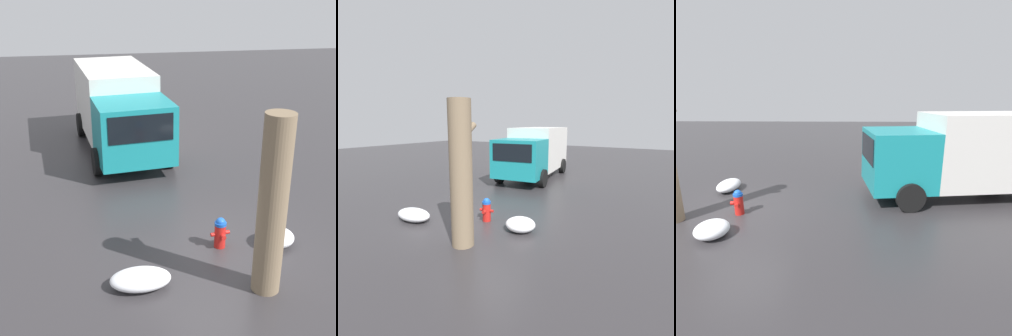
{
  "view_description": "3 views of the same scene",
  "coord_description": "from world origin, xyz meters",
  "views": [
    {
      "loc": [
        -9.16,
        2.83,
        5.93
      ],
      "look_at": [
        2.79,
        0.75,
        0.93
      ],
      "focal_mm": 50.0,
      "sensor_mm": 36.0,
      "label": 1
    },
    {
      "loc": [
        -6.54,
        -4.81,
        3.12
      ],
      "look_at": [
        3.82,
        1.64,
        1.04
      ],
      "focal_mm": 28.0,
      "sensor_mm": 36.0,
      "label": 2
    },
    {
      "loc": [
        3.32,
        -7.13,
        3.4
      ],
      "look_at": [
        3.11,
        0.8,
        1.23
      ],
      "focal_mm": 28.0,
      "sensor_mm": 36.0,
      "label": 3
    }
  ],
  "objects": [
    {
      "name": "snow_pile_curbside",
      "position": [
        -1.24,
        2.02,
        0.2
      ],
      "size": [
        0.74,
        1.26,
        0.4
      ],
      "color": "white",
      "rests_on": "ground_plane"
    },
    {
      "name": "snow_pile_by_hydrant",
      "position": [
        -0.14,
        -1.32,
        0.2
      ],
      "size": [
        0.83,
        0.88,
        0.41
      ],
      "color": "white",
      "rests_on": "ground_plane"
    },
    {
      "name": "ground_plane",
      "position": [
        0.0,
        0.0,
        0.0
      ],
      "size": [
        60.0,
        60.0,
        0.0
      ],
      "primitive_type": "plane",
      "color": "#333033"
    },
    {
      "name": "delivery_truck",
      "position": [
        7.23,
        1.77,
        1.56
      ],
      "size": [
        6.68,
        3.24,
        2.87
      ],
      "rotation": [
        0.0,
        0.0,
        1.69
      ],
      "color": "teal",
      "rests_on": "ground_plane"
    },
    {
      "name": "fire_hydrant",
      "position": [
        -0.0,
        -0.0,
        0.39
      ],
      "size": [
        0.38,
        0.47,
        0.76
      ],
      "rotation": [
        0.0,
        0.0,
        3.29
      ],
      "color": "red",
      "rests_on": "ground_plane"
    }
  ]
}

